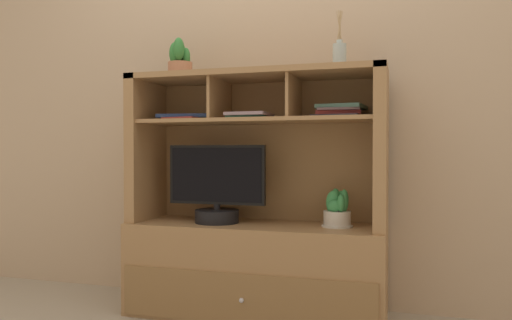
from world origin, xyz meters
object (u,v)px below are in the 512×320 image
media_console (256,239)px  potted_orchid (337,211)px  magazine_stack_centre (249,116)px  tv_monitor (217,191)px  magazine_stack_right (189,118)px  potted_succulent (179,60)px  magazine_stack_left (340,111)px  diffuser_bottle (339,55)px

media_console → potted_orchid: (0.43, 0.00, 0.17)m
potted_orchid → magazine_stack_centre: size_ratio=0.85×
tv_monitor → magazine_stack_right: 0.45m
magazine_stack_centre → potted_succulent: size_ratio=1.11×
magazine_stack_left → magazine_stack_centre: 0.47m
magazine_stack_left → diffuser_bottle: (0.00, -0.04, 0.28)m
media_console → magazine_stack_centre: 0.66m
media_console → diffuser_bottle: diffuser_bottle is taller
tv_monitor → magazine_stack_centre: magazine_stack_centre is taller
diffuser_bottle → potted_orchid: bearing=134.5°
magazine_stack_right → tv_monitor: bearing=-17.1°
magazine_stack_centre → potted_succulent: bearing=172.8°
magazine_stack_right → potted_orchid: bearing=-1.3°
potted_orchid → potted_succulent: size_ratio=0.95×
media_console → magazine_stack_centre: (-0.02, -0.07, 0.65)m
media_console → magazine_stack_left: media_console is taller
tv_monitor → potted_orchid: 0.65m
potted_orchid → diffuser_bottle: (0.01, -0.01, 0.78)m
magazine_stack_left → potted_succulent: bearing=-177.0°
tv_monitor → diffuser_bottle: (0.65, 0.03, 0.70)m
tv_monitor → magazine_stack_left: 0.77m
potted_orchid → magazine_stack_left: magazine_stack_left is taller
potted_orchid → diffuser_bottle: size_ratio=0.66×
potted_orchid → magazine_stack_right: size_ratio=0.56×
magazine_stack_right → potted_succulent: (-0.04, -0.03, 0.32)m
media_console → tv_monitor: 0.33m
magazine_stack_left → diffuser_bottle: bearing=-84.9°
potted_orchid → potted_succulent: potted_succulent is taller
diffuser_bottle → magazine_stack_right: bearing=178.1°
potted_orchid → media_console: bearing=-180.0°
magazine_stack_left → magazine_stack_right: bearing=-179.0°
potted_orchid → potted_succulent: bearing=-179.1°
magazine_stack_left → potted_succulent: (-0.88, -0.05, 0.30)m
media_console → potted_succulent: (-0.44, -0.01, 0.97)m
tv_monitor → magazine_stack_left: bearing=6.4°
media_console → potted_orchid: bearing=0.0°
magazine_stack_left → tv_monitor: bearing=-173.6°
tv_monitor → potted_orchid: size_ratio=2.78×
magazine_stack_centre → diffuser_bottle: bearing=7.0°
media_console → magazine_stack_right: (-0.40, 0.02, 0.66)m
media_console → diffuser_bottle: size_ratio=4.63×
magazine_stack_centre → potted_succulent: 0.53m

